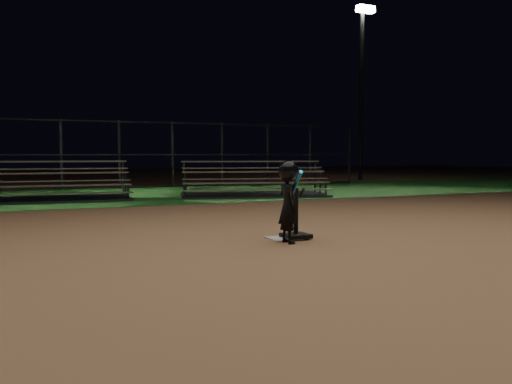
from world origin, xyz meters
The scene contains 9 objects.
ground centered at (0.00, 0.00, 0.00)m, with size 80.00×80.00×0.00m, color #9A6B45.
grass_strip centered at (0.00, 10.00, 0.01)m, with size 60.00×8.00×0.01m, color #1C571C.
home_plate centered at (0.00, 0.00, 0.01)m, with size 0.45×0.45×0.02m, color beige.
batting_tee centered at (0.18, -0.06, 0.16)m, with size 0.38×0.38×0.75m.
child_batter centered at (-0.11, -0.34, 0.63)m, with size 0.39×0.60×1.19m.
bleacher_left centered at (-2.80, 8.66, 0.22)m, with size 4.60×2.52×1.09m.
bleacher_right centered at (3.07, 7.85, 0.22)m, with size 4.75×3.17×1.07m.
backstop_fence centered at (0.00, 13.00, 1.25)m, with size 20.08×0.08×2.50m.
light_pole_right centered at (12.00, 14.94, 4.95)m, with size 0.90×0.53×8.30m.
Camera 1 is at (-3.77, -7.27, 1.29)m, focal length 38.49 mm.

